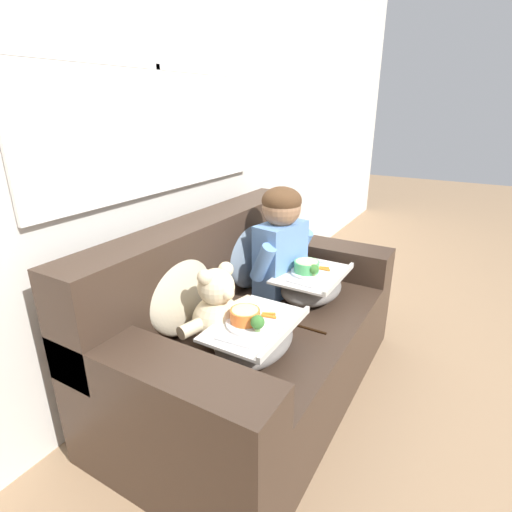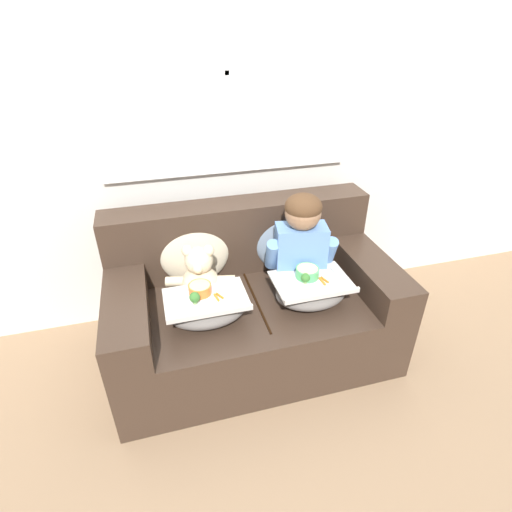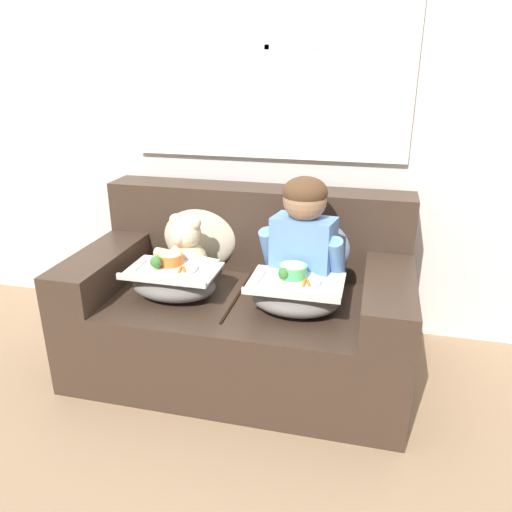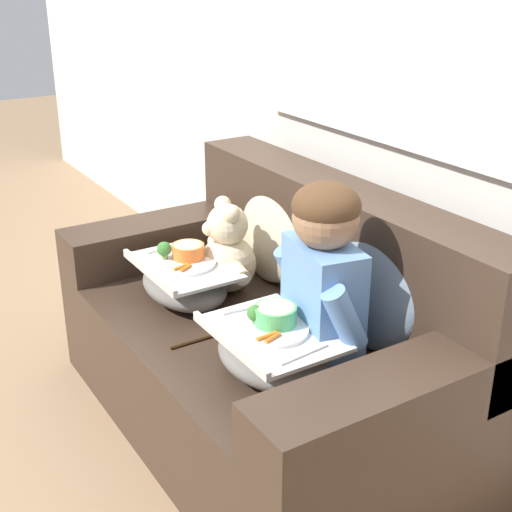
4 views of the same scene
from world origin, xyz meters
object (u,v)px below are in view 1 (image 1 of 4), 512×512
child_figure (281,236)px  throw_pillow_behind_teddy (178,288)px  couch (249,331)px  teddy_bear (218,311)px  throw_pillow_behind_child (247,249)px  lap_tray_child (311,284)px  lap_tray_teddy (255,337)px

child_figure → throw_pillow_behind_teddy: bearing=160.2°
child_figure → couch: bearing=176.0°
throw_pillow_behind_teddy → child_figure: size_ratio=0.76×
throw_pillow_behind_teddy → teddy_bear: size_ratio=1.15×
throw_pillow_behind_teddy → throw_pillow_behind_child: bearing=0.0°
couch → teddy_bear: bearing=-175.2°
child_figure → lap_tray_child: bearing=-90.4°
couch → throw_pillow_behind_child: couch is taller
couch → throw_pillow_behind_teddy: size_ratio=3.67×
throw_pillow_behind_child → child_figure: size_ratio=0.79×
teddy_bear → lap_tray_child: bearing=-17.1°
lap_tray_child → lap_tray_teddy: (-0.58, -0.00, -0.00)m
lap_tray_teddy → lap_tray_child: bearing=0.0°
throw_pillow_behind_teddy → teddy_bear: 0.22m
throw_pillow_behind_teddy → lap_tray_teddy: (-0.00, -0.39, -0.13)m
throw_pillow_behind_child → teddy_bear: size_ratio=1.19×
throw_pillow_behind_teddy → lap_tray_child: 0.71m
throw_pillow_behind_child → lap_tray_child: throw_pillow_behind_child is taller
teddy_bear → lap_tray_teddy: 0.19m
child_figure → teddy_bear: child_figure is taller
throw_pillow_behind_teddy → lap_tray_child: bearing=-34.1°
throw_pillow_behind_teddy → child_figure: bearing=-19.8°
couch → throw_pillow_behind_teddy: bearing=147.0°
throw_pillow_behind_child → lap_tray_teddy: bearing=-146.1°
child_figure → lap_tray_teddy: 0.65m
child_figure → teddy_bear: size_ratio=1.50×
lap_tray_teddy → teddy_bear: bearing=89.8°
throw_pillow_behind_child → child_figure: bearing=-90.1°
teddy_bear → child_figure: bearing=0.4°
child_figure → lap_tray_teddy: size_ratio=1.35×
throw_pillow_behind_teddy → child_figure: (0.58, -0.21, 0.11)m
throw_pillow_behind_teddy → lap_tray_child: throw_pillow_behind_teddy is taller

